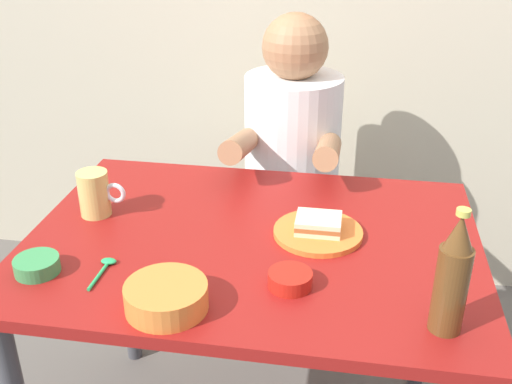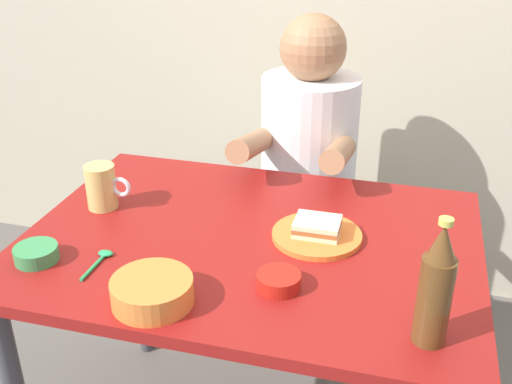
{
  "view_description": "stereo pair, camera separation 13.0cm",
  "coord_description": "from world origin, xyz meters",
  "px_view_note": "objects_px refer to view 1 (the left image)",
  "views": [
    {
      "loc": [
        0.22,
        -1.27,
        1.51
      ],
      "look_at": [
        0.0,
        0.05,
        0.84
      ],
      "focal_mm": 42.84,
      "sensor_mm": 36.0,
      "label": 1
    },
    {
      "loc": [
        0.35,
        -1.24,
        1.51
      ],
      "look_at": [
        0.0,
        0.05,
        0.84
      ],
      "focal_mm": 42.84,
      "sensor_mm": 36.0,
      "label": 2
    }
  ],
  "objects_px": {
    "sandwich": "(318,224)",
    "plate_orange": "(318,232)",
    "beer_mug": "(95,193)",
    "sambal_bowl_red": "(290,279)",
    "stool": "(290,243)",
    "beer_bottle": "(452,277)",
    "dining_table": "(253,269)",
    "person_seated": "(292,138)"
  },
  "relations": [
    {
      "from": "sandwich",
      "to": "plate_orange",
      "type": "bearing_deg",
      "value": -90.0
    },
    {
      "from": "dining_table",
      "to": "beer_mug",
      "type": "bearing_deg",
      "value": 173.06
    },
    {
      "from": "stool",
      "to": "person_seated",
      "type": "bearing_deg",
      "value": -90.0
    },
    {
      "from": "plate_orange",
      "to": "sandwich",
      "type": "bearing_deg",
      "value": 90.0
    },
    {
      "from": "person_seated",
      "to": "beer_bottle",
      "type": "relative_size",
      "value": 2.75
    },
    {
      "from": "beer_bottle",
      "to": "sambal_bowl_red",
      "type": "height_order",
      "value": "beer_bottle"
    },
    {
      "from": "person_seated",
      "to": "sambal_bowl_red",
      "type": "distance_m",
      "value": 0.81
    },
    {
      "from": "person_seated",
      "to": "dining_table",
      "type": "bearing_deg",
      "value": -92.44
    },
    {
      "from": "stool",
      "to": "person_seated",
      "type": "distance_m",
      "value": 0.42
    },
    {
      "from": "sandwich",
      "to": "beer_mug",
      "type": "distance_m",
      "value": 0.58
    },
    {
      "from": "dining_table",
      "to": "plate_orange",
      "type": "height_order",
      "value": "plate_orange"
    },
    {
      "from": "sandwich",
      "to": "beer_bottle",
      "type": "relative_size",
      "value": 0.42
    },
    {
      "from": "dining_table",
      "to": "sambal_bowl_red",
      "type": "distance_m",
      "value": 0.25
    },
    {
      "from": "beer_bottle",
      "to": "sandwich",
      "type": "bearing_deg",
      "value": 130.3
    },
    {
      "from": "dining_table",
      "to": "beer_mug",
      "type": "relative_size",
      "value": 8.73
    },
    {
      "from": "sandwich",
      "to": "sambal_bowl_red",
      "type": "height_order",
      "value": "sandwich"
    },
    {
      "from": "stool",
      "to": "sandwich",
      "type": "xyz_separation_m",
      "value": [
        0.13,
        -0.59,
        0.42
      ]
    },
    {
      "from": "person_seated",
      "to": "sandwich",
      "type": "relative_size",
      "value": 6.54
    },
    {
      "from": "stool",
      "to": "person_seated",
      "type": "height_order",
      "value": "person_seated"
    },
    {
      "from": "dining_table",
      "to": "beer_bottle",
      "type": "relative_size",
      "value": 4.2
    },
    {
      "from": "stool",
      "to": "sambal_bowl_red",
      "type": "relative_size",
      "value": 4.69
    },
    {
      "from": "person_seated",
      "to": "beer_mug",
      "type": "height_order",
      "value": "person_seated"
    },
    {
      "from": "sandwich",
      "to": "beer_mug",
      "type": "xyz_separation_m",
      "value": [
        -0.58,
        0.01,
        0.03
      ]
    },
    {
      "from": "sambal_bowl_red",
      "to": "dining_table",
      "type": "bearing_deg",
      "value": 121.37
    },
    {
      "from": "sandwich",
      "to": "sambal_bowl_red",
      "type": "relative_size",
      "value": 1.15
    },
    {
      "from": "stool",
      "to": "beer_bottle",
      "type": "bearing_deg",
      "value": -66.25
    },
    {
      "from": "stool",
      "to": "plate_orange",
      "type": "relative_size",
      "value": 2.05
    },
    {
      "from": "beer_mug",
      "to": "sambal_bowl_red",
      "type": "height_order",
      "value": "beer_mug"
    },
    {
      "from": "beer_bottle",
      "to": "sambal_bowl_red",
      "type": "bearing_deg",
      "value": 163.81
    },
    {
      "from": "stool",
      "to": "person_seated",
      "type": "relative_size",
      "value": 0.63
    },
    {
      "from": "dining_table",
      "to": "beer_mug",
      "type": "height_order",
      "value": "beer_mug"
    },
    {
      "from": "beer_mug",
      "to": "plate_orange",
      "type": "bearing_deg",
      "value": -1.19
    },
    {
      "from": "person_seated",
      "to": "beer_mug",
      "type": "distance_m",
      "value": 0.72
    },
    {
      "from": "stool",
      "to": "sambal_bowl_red",
      "type": "bearing_deg",
      "value": -83.87
    },
    {
      "from": "beer_bottle",
      "to": "plate_orange",
      "type": "bearing_deg",
      "value": 130.3
    },
    {
      "from": "stool",
      "to": "beer_bottle",
      "type": "xyz_separation_m",
      "value": [
        0.4,
        -0.91,
        0.51
      ]
    },
    {
      "from": "sambal_bowl_red",
      "to": "sandwich",
      "type": "bearing_deg",
      "value": 79.34
    },
    {
      "from": "sandwich",
      "to": "beer_bottle",
      "type": "bearing_deg",
      "value": -49.7
    },
    {
      "from": "beer_mug",
      "to": "person_seated",
      "type": "bearing_deg",
      "value": 51.66
    },
    {
      "from": "stool",
      "to": "sandwich",
      "type": "distance_m",
      "value": 0.74
    },
    {
      "from": "person_seated",
      "to": "stool",
      "type": "bearing_deg",
      "value": 90.0
    },
    {
      "from": "sandwich",
      "to": "stool",
      "type": "bearing_deg",
      "value": 102.46
    }
  ]
}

